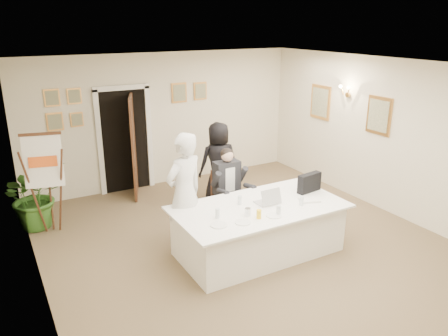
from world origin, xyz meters
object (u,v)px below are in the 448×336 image
standing_woman (219,162)px  laptop_bag (309,183)px  standing_man (185,193)px  laptop (267,194)px  seated_man (228,187)px  paper_stack (309,200)px  potted_palm (35,195)px  oj_glass (259,214)px  steel_jug (248,212)px  conference_table (258,229)px  flip_chart (48,189)px

standing_woman → laptop_bag: (0.56, -2.02, 0.14)m
standing_man → laptop_bag: 2.03m
laptop → laptop_bag: size_ratio=0.82×
laptop → seated_man: bearing=93.9°
paper_stack → potted_palm: bearing=141.9°
oj_glass → steel_jug: oj_glass is taller
potted_palm → paper_stack: (3.61, -2.83, 0.21)m
laptop → steel_jug: laptop is taller
laptop → oj_glass: laptop is taller
oj_glass → conference_table: bearing=55.6°
potted_palm → laptop_bag: potted_palm is taller
seated_man → standing_man: 1.13m
laptop_bag → steel_jug: (-1.35, -0.29, -0.10)m
flip_chart → laptop: (2.82, -2.21, 0.12)m
conference_table → standing_woman: standing_woman is taller
oj_glass → steel_jug: (-0.08, 0.16, -0.01)m
standing_woman → potted_palm: 3.34m
potted_palm → standing_woman: bearing=-8.6°
steel_jug → laptop: bearing=26.7°
standing_woman → laptop: size_ratio=4.44×
standing_man → potted_palm: standing_man is taller
conference_table → oj_glass: size_ratio=19.79×
seated_man → standing_man: size_ratio=0.74×
seated_man → laptop: 1.05m
laptop_bag → paper_stack: size_ratio=1.43×
standing_woman → laptop: 2.09m
standing_woman → oj_glass: (-0.71, -2.48, 0.05)m
potted_palm → steel_jug: size_ratio=10.46×
standing_man → standing_woman: (1.40, 1.50, -0.15)m
conference_table → laptop_bag: bearing=5.2°
laptop → oj_glass: (-0.41, -0.41, -0.07)m
conference_table → oj_glass: (-0.25, -0.36, 0.45)m
seated_man → conference_table: bearing=-86.4°
standing_man → conference_table: bearing=127.9°
flip_chart → standing_woman: size_ratio=1.08×
flip_chart → steel_jug: size_ratio=15.47×
standing_man → paper_stack: bearing=135.5°
standing_woman → laptop: (-0.30, -2.07, 0.12)m
steel_jug → conference_table: bearing=31.3°
potted_palm → conference_table: bearing=-42.7°
conference_table → potted_palm: 3.86m
seated_man → steel_jug: size_ratio=12.70×
standing_man → oj_glass: 1.20m
flip_chart → steel_jug: 3.38m
flip_chart → potted_palm: 0.46m
flip_chart → laptop_bag: size_ratio=3.91×
laptop_bag → seated_man: bearing=125.6°
flip_chart → oj_glass: bearing=-47.4°
oj_glass → steel_jug: bearing=117.4°
conference_table → seated_man: seated_man is taller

